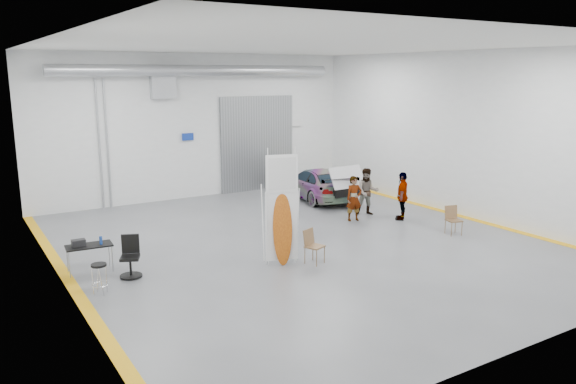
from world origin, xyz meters
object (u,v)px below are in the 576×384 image
folding_chair_far (453,226)px  work_table (86,245)px  person_b (367,192)px  person_a (354,198)px  surfboard_display (285,218)px  sedan_car (317,184)px  person_c (402,196)px  office_chair (129,259)px  shop_stool (100,279)px  folding_chair_near (314,253)px

folding_chair_far → work_table: bearing=-177.5°
person_b → work_table: person_b is taller
person_a → surfboard_display: 5.30m
sedan_car → person_a: 3.76m
person_c → work_table: 10.93m
person_b → office_chair: person_b is taller
person_a → office_chair: bearing=-156.9°
person_c → surfboard_display: 6.41m
surfboard_display → office_chair: (-3.96, 1.28, -0.85)m
sedan_car → person_c: size_ratio=2.54×
person_c → shop_stool: 11.12m
surfboard_display → folding_chair_near: surfboard_display is taller
sedan_car → person_b: size_ratio=2.53×
person_a → office_chair: size_ratio=1.50×
sedan_car → person_a: (-0.90, -3.64, 0.17)m
sedan_car → work_table: size_ratio=3.65×
person_a → folding_chair_near: (-3.82, -3.08, -0.51)m
surfboard_display → person_b: bearing=46.8°
person_c → folding_chair_far: (0.11, -2.33, -0.58)m
office_chair → work_table: bearing=156.7°
office_chair → person_c: bearing=27.2°
surfboard_display → work_table: size_ratio=2.67×
folding_chair_far → shop_stool: 11.16m
folding_chair_near → office_chair: size_ratio=0.89×
sedan_car → folding_chair_near: (-4.72, -6.72, -0.35)m
person_a → work_table: 9.37m
surfboard_display → work_table: bearing=172.8°
folding_chair_far → folding_chair_near: bearing=-164.6°
person_c → folding_chair_near: bearing=-19.1°
person_b → folding_chair_near: size_ratio=1.83×
work_table → office_chair: bearing=-47.0°
sedan_car → person_c: (0.66, -4.45, 0.23)m
sedan_car → office_chair: sedan_car is taller
person_a → person_b: (0.95, 0.41, 0.07)m
person_c → office_chair: person_c is taller
person_a → surfboard_display: size_ratio=0.50×
folding_chair_near → office_chair: bearing=138.9°
person_b → shop_stool: (-10.40, -2.62, -0.50)m
sedan_car → shop_stool: sedan_car is taller
person_c → surfboard_display: (-6.11, -1.89, 0.45)m
sedan_car → folding_chair_far: bearing=104.9°
folding_chair_far → shop_stool: bearing=-168.8°
sedan_car → shop_stool: bearing=37.9°
folding_chair_near → work_table: size_ratio=0.79×
person_a → office_chair: 8.62m
surfboard_display → folding_chair_far: surfboard_display is taller
person_b → shop_stool: size_ratio=2.31×
shop_stool → person_c: bearing=7.3°
person_b → folding_chair_near: 5.94m
person_c → office_chair: size_ratio=1.62×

